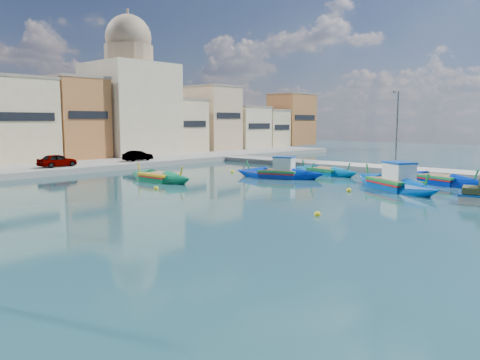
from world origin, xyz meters
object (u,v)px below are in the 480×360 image
church_block (130,96)px  quay_street_lamp (397,129)px  luzzu_green (159,178)px  luzzu_blue_south (439,181)px  luzzu_cyan_mid (325,172)px  luzzu_blue_cabin (279,174)px  luzzu_turquoise_cabin (394,184)px

church_block → quay_street_lamp: 35.04m
luzzu_green → luzzu_blue_south: (14.43, -18.12, 0.00)m
quay_street_lamp → luzzu_cyan_mid: size_ratio=1.00×
luzzu_blue_south → church_block: bearing=92.8°
luzzu_blue_south → luzzu_green: bearing=128.5°
quay_street_lamp → luzzu_blue_south: bearing=-131.3°
luzzu_blue_cabin → luzzu_blue_south: (5.70, -12.01, -0.10)m
quay_street_lamp → church_block: bearing=102.3°
church_block → luzzu_blue_cabin: size_ratio=2.20×
luzzu_turquoise_cabin → luzzu_blue_south: (5.44, -1.35, -0.13)m
luzzu_blue_cabin → luzzu_cyan_mid: (5.04, -1.55, -0.12)m
luzzu_turquoise_cabin → luzzu_blue_cabin: bearing=91.3°
luzzu_blue_cabin → luzzu_cyan_mid: 5.27m
quay_street_lamp → luzzu_green: (-19.88, 11.91, -4.07)m
luzzu_green → luzzu_blue_south: size_ratio=0.87×
church_block → luzzu_turquoise_cabin: (-3.45, -38.86, -8.01)m
luzzu_cyan_mid → luzzu_green: bearing=150.9°
luzzu_green → luzzu_turquoise_cabin: bearing=-61.8°
luzzu_turquoise_cabin → luzzu_blue_south: bearing=-14.0°
quay_street_lamp → luzzu_green: 23.53m
luzzu_turquoise_cabin → quay_street_lamp: bearing=24.0°
luzzu_blue_south → luzzu_turquoise_cabin: bearing=166.0°
luzzu_green → luzzu_blue_south: luzzu_blue_south is taller
luzzu_blue_cabin → luzzu_blue_south: size_ratio=0.95×
luzzu_turquoise_cabin → luzzu_green: bearing=118.2°
quay_street_lamp → luzzu_green: bearing=149.1°
luzzu_turquoise_cabin → luzzu_cyan_mid: 10.29m
church_block → luzzu_green: (-12.44, -22.09, -8.14)m
church_block → quay_street_lamp: bearing=-77.7°
luzzu_blue_south → luzzu_cyan_mid: bearing=93.6°
church_block → luzzu_cyan_mid: 30.89m
quay_street_lamp → luzzu_turquoise_cabin: quay_street_lamp is taller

